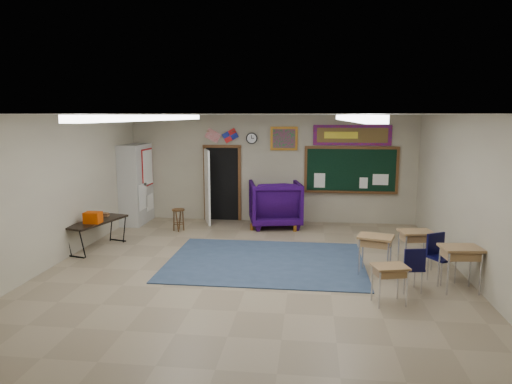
# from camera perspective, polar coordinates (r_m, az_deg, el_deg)

# --- Properties ---
(floor) EXTENTS (9.00, 9.00, 0.00)m
(floor) POSITION_cam_1_polar(r_m,az_deg,el_deg) (8.79, -0.64, -10.28)
(floor) COLOR gray
(floor) RESTS_ON ground
(back_wall) EXTENTS (8.00, 0.04, 3.00)m
(back_wall) POSITION_cam_1_polar(r_m,az_deg,el_deg) (12.83, 1.93, 2.92)
(back_wall) COLOR #B0AA8F
(back_wall) RESTS_ON floor
(front_wall) EXTENTS (8.00, 0.04, 3.00)m
(front_wall) POSITION_cam_1_polar(r_m,az_deg,el_deg) (4.13, -8.89, -11.67)
(front_wall) COLOR #B0AA8F
(front_wall) RESTS_ON floor
(left_wall) EXTENTS (0.04, 9.00, 3.00)m
(left_wall) POSITION_cam_1_polar(r_m,az_deg,el_deg) (9.75, -24.66, -0.07)
(left_wall) COLOR #B0AA8F
(left_wall) RESTS_ON floor
(right_wall) EXTENTS (0.04, 9.00, 3.00)m
(right_wall) POSITION_cam_1_polar(r_m,az_deg,el_deg) (8.83, 26.02, -1.09)
(right_wall) COLOR #B0AA8F
(right_wall) RESTS_ON floor
(ceiling) EXTENTS (8.00, 9.00, 0.04)m
(ceiling) POSITION_cam_1_polar(r_m,az_deg,el_deg) (8.27, -0.68, 9.67)
(ceiling) COLOR silver
(ceiling) RESTS_ON back_wall
(area_rug) EXTENTS (4.00, 3.00, 0.02)m
(area_rug) POSITION_cam_1_polar(r_m,az_deg,el_deg) (9.52, 1.19, -8.65)
(area_rug) COLOR #334561
(area_rug) RESTS_ON floor
(fluorescent_strips) EXTENTS (3.86, 6.00, 0.10)m
(fluorescent_strips) POSITION_cam_1_polar(r_m,az_deg,el_deg) (8.27, -0.68, 9.25)
(fluorescent_strips) COLOR white
(fluorescent_strips) RESTS_ON ceiling
(doorway) EXTENTS (1.10, 0.89, 2.16)m
(doorway) POSITION_cam_1_polar(r_m,az_deg,el_deg) (12.95, -4.77, 0.99)
(doorway) COLOR black
(doorway) RESTS_ON back_wall
(chalkboard) EXTENTS (2.55, 0.14, 1.30)m
(chalkboard) POSITION_cam_1_polar(r_m,az_deg,el_deg) (12.80, 11.78, 2.55)
(chalkboard) COLOR #5A3419
(chalkboard) RESTS_ON back_wall
(bulletin_board) EXTENTS (2.10, 0.05, 0.55)m
(bulletin_board) POSITION_cam_1_polar(r_m,az_deg,el_deg) (12.73, 11.93, 6.96)
(bulletin_board) COLOR red
(bulletin_board) RESTS_ON back_wall
(framed_art_print) EXTENTS (0.75, 0.05, 0.65)m
(framed_art_print) POSITION_cam_1_polar(r_m,az_deg,el_deg) (12.70, 3.52, 6.69)
(framed_art_print) COLOR #97601D
(framed_art_print) RESTS_ON back_wall
(wall_clock) EXTENTS (0.32, 0.05, 0.32)m
(wall_clock) POSITION_cam_1_polar(r_m,az_deg,el_deg) (12.78, -0.54, 6.73)
(wall_clock) COLOR black
(wall_clock) RESTS_ON back_wall
(wall_flags) EXTENTS (1.16, 0.06, 0.70)m
(wall_flags) POSITION_cam_1_polar(r_m,az_deg,el_deg) (12.89, -4.34, 7.30)
(wall_flags) COLOR red
(wall_flags) RESTS_ON back_wall
(storage_cabinet) EXTENTS (0.59, 1.25, 2.20)m
(storage_cabinet) POSITION_cam_1_polar(r_m,az_deg,el_deg) (13.10, -14.74, 0.97)
(storage_cabinet) COLOR #B3B3AE
(storage_cabinet) RESTS_ON floor
(wingback_armchair) EXTENTS (1.57, 1.60, 1.24)m
(wingback_armchair) POSITION_cam_1_polar(r_m,az_deg,el_deg) (12.36, 2.39, -1.45)
(wingback_armchair) COLOR #1E053A
(wingback_armchair) RESTS_ON floor
(student_chair_reading) EXTENTS (0.45, 0.45, 0.82)m
(student_chair_reading) POSITION_cam_1_polar(r_m,az_deg,el_deg) (12.57, 1.41, -2.24)
(student_chair_reading) COLOR black
(student_chair_reading) RESTS_ON floor
(student_chair_desk_a) EXTENTS (0.46, 0.46, 0.80)m
(student_chair_desk_a) POSITION_cam_1_polar(r_m,az_deg,el_deg) (8.32, 18.71, -9.06)
(student_chair_desk_a) COLOR black
(student_chair_desk_a) RESTS_ON floor
(student_chair_desk_b) EXTENTS (0.59, 0.59, 0.87)m
(student_chair_desk_b) POSITION_cam_1_polar(r_m,az_deg,el_deg) (8.95, 22.26, -7.73)
(student_chair_desk_b) COLOR black
(student_chair_desk_b) RESTS_ON floor
(student_desk_front_left) EXTENTS (0.74, 0.64, 0.76)m
(student_desk_front_left) POSITION_cam_1_polar(r_m,az_deg,el_deg) (8.96, 14.66, -7.38)
(student_desk_front_left) COLOR #997447
(student_desk_front_left) RESTS_ON floor
(student_desk_front_right) EXTENTS (0.69, 0.57, 0.75)m
(student_desk_front_right) POSITION_cam_1_polar(r_m,az_deg,el_deg) (9.58, 19.28, -6.53)
(student_desk_front_right) COLOR #997447
(student_desk_front_right) RESTS_ON floor
(student_desk_back_left) EXTENTS (0.61, 0.52, 0.64)m
(student_desk_back_left) POSITION_cam_1_polar(r_m,az_deg,el_deg) (7.69, 16.33, -10.81)
(student_desk_back_left) COLOR #997447
(student_desk_back_left) RESTS_ON floor
(student_desk_back_right) EXTENTS (0.70, 0.56, 0.78)m
(student_desk_back_right) POSITION_cam_1_polar(r_m,az_deg,el_deg) (8.62, 24.11, -8.48)
(student_desk_back_right) COLOR #997447
(student_desk_back_right) RESTS_ON floor
(folding_table) EXTENTS (0.90, 1.65, 0.89)m
(folding_table) POSITION_cam_1_polar(r_m,az_deg,el_deg) (10.91, -19.19, -4.93)
(folding_table) COLOR black
(folding_table) RESTS_ON floor
(wooden_stool) EXTENTS (0.33, 0.33, 0.58)m
(wooden_stool) POSITION_cam_1_polar(r_m,az_deg,el_deg) (12.08, -9.66, -3.41)
(wooden_stool) COLOR #4B3016
(wooden_stool) RESTS_ON floor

